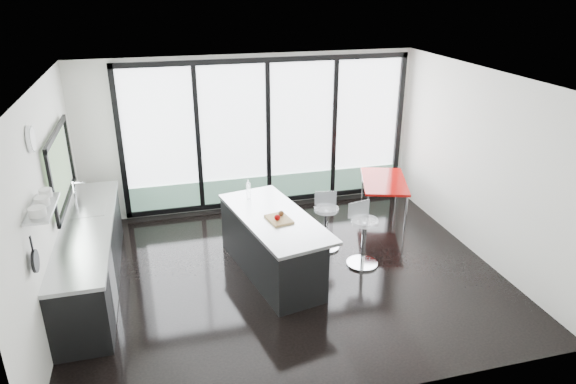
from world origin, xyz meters
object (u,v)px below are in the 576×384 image
object	(u,v)px
island	(270,244)
bar_stool_far	(326,228)
red_table	(383,198)
bar_stool_near	(363,242)

from	to	relation	value
island	bar_stool_far	xyz separation A→B (m)	(1.00, 0.47, -0.10)
bar_stool_far	red_table	xyz separation A→B (m)	(1.36, 0.86, -0.00)
island	bar_stool_far	bearing A→B (deg)	25.37
red_table	bar_stool_near	bearing A→B (deg)	-123.68
bar_stool_near	red_table	xyz separation A→B (m)	(0.99, 1.49, -0.02)
bar_stool_near	red_table	bearing A→B (deg)	42.72
red_table	island	bearing A→B (deg)	-150.57
island	bar_stool_far	distance (m)	1.11
bar_stool_near	bar_stool_far	world-z (taller)	bar_stool_near
red_table	bar_stool_far	bearing A→B (deg)	-147.78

